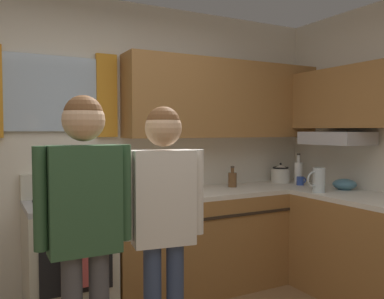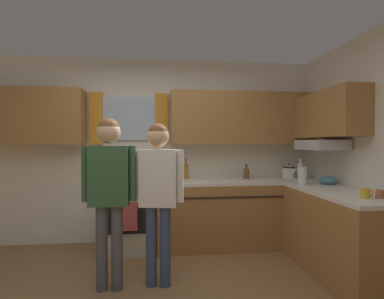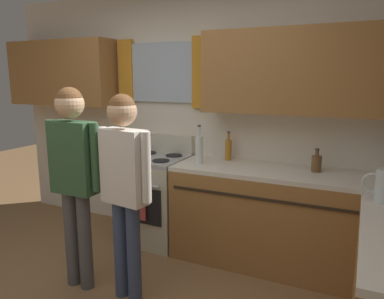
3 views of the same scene
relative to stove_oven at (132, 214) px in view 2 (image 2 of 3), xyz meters
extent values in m
cube|color=silver|center=(0.27, 0.36, 0.83)|extent=(4.60, 0.10, 2.60)
cube|color=silver|center=(-0.06, 0.29, 1.29)|extent=(0.73, 0.03, 0.62)
cube|color=orange|center=(-0.51, 0.28, 1.29)|extent=(0.18, 0.04, 0.72)
cube|color=orange|center=(0.39, 0.28, 1.29)|extent=(0.18, 0.04, 0.72)
cube|color=#9E6B38|center=(-1.34, 0.15, 1.29)|extent=(1.39, 0.32, 0.74)
cube|color=#9E6B38|center=(1.55, 0.15, 1.29)|extent=(2.05, 0.32, 0.74)
cube|color=#9E6B38|center=(2.41, -0.47, 1.28)|extent=(0.32, 1.26, 0.55)
cube|color=#B7B7BC|center=(2.35, -0.49, 0.91)|extent=(0.40, 0.60, 0.12)
cube|color=#9E6B38|center=(1.45, 0.00, -0.04)|extent=(2.24, 0.62, 0.86)
cube|color=silver|center=(1.45, 0.00, 0.41)|extent=(2.24, 0.62, 0.04)
cube|color=#9E6B38|center=(2.26, -1.02, -0.04)|extent=(0.62, 1.41, 0.86)
cube|color=silver|center=(2.26, -1.02, 0.41)|extent=(0.62, 1.41, 0.04)
cube|color=#2D2319|center=(1.45, -0.32, 0.25)|extent=(2.12, 0.01, 0.02)
cube|color=beige|center=(0.00, 0.00, -0.04)|extent=(0.63, 0.62, 0.86)
cube|color=black|center=(0.00, -0.32, 0.01)|extent=(0.51, 0.01, 0.36)
cylinder|color=#ADADB2|center=(0.00, -0.34, 0.23)|extent=(0.51, 0.02, 0.02)
cube|color=#ADADB2|center=(0.00, 0.00, 0.41)|extent=(0.63, 0.62, 0.04)
cube|color=beige|center=(0.00, 0.27, 0.53)|extent=(0.63, 0.08, 0.20)
cylinder|color=black|center=(-0.16, -0.14, 0.44)|extent=(0.17, 0.17, 0.01)
cylinder|color=black|center=(0.16, -0.14, 0.44)|extent=(0.17, 0.17, 0.01)
cylinder|color=black|center=(-0.16, 0.13, 0.44)|extent=(0.17, 0.17, 0.01)
cylinder|color=black|center=(0.16, 0.13, 0.44)|extent=(0.17, 0.17, 0.01)
cube|color=#CC4C4C|center=(0.00, -0.35, 0.05)|extent=(0.20, 0.02, 0.34)
cylinder|color=brown|center=(1.58, 0.09, 0.50)|extent=(0.08, 0.08, 0.14)
cylinder|color=brown|center=(1.58, 0.09, 0.60)|extent=(0.03, 0.03, 0.05)
cylinder|color=#3F382D|center=(1.58, 0.09, 0.63)|extent=(0.04, 0.04, 0.02)
cylinder|color=white|center=(2.33, -0.02, 0.54)|extent=(0.08, 0.08, 0.22)
cylinder|color=white|center=(2.33, -0.02, 0.69)|extent=(0.03, 0.03, 0.08)
cylinder|color=#3F382D|center=(2.33, -0.02, 0.74)|extent=(0.03, 0.03, 0.02)
cylinder|color=silver|center=(0.53, -0.06, 0.56)|extent=(0.07, 0.07, 0.26)
cylinder|color=silver|center=(0.53, -0.06, 0.74)|extent=(0.03, 0.03, 0.09)
cylinder|color=#3F382D|center=(0.53, -0.06, 0.79)|extent=(0.03, 0.03, 0.02)
cylinder|color=#B27223|center=(0.73, 0.20, 0.53)|extent=(0.06, 0.06, 0.20)
cylinder|color=#B27223|center=(0.73, 0.20, 0.67)|extent=(0.02, 0.02, 0.07)
cylinder|color=#3F382D|center=(0.73, 0.20, 0.71)|extent=(0.03, 0.03, 0.02)
cylinder|color=gold|center=(2.23, -1.42, 0.48)|extent=(0.08, 0.08, 0.09)
torus|color=gold|center=(2.28, -1.42, 0.48)|extent=(0.06, 0.01, 0.06)
cylinder|color=#B76642|center=(2.36, -1.44, 0.47)|extent=(0.07, 0.07, 0.08)
cylinder|color=#2D479E|center=(2.26, -0.12, 0.48)|extent=(0.07, 0.07, 0.08)
torus|color=#2D479E|center=(2.31, -0.12, 0.48)|extent=(0.06, 0.01, 0.06)
cylinder|color=silver|center=(2.24, 0.14, 0.50)|extent=(0.20, 0.20, 0.14)
cone|color=silver|center=(2.24, 0.14, 0.60)|extent=(0.18, 0.18, 0.05)
sphere|color=black|center=(2.24, 0.14, 0.63)|extent=(0.02, 0.02, 0.02)
cone|color=silver|center=(2.37, 0.14, 0.53)|extent=(0.09, 0.04, 0.07)
torus|color=black|center=(2.24, 0.14, 0.59)|extent=(0.17, 0.17, 0.02)
cylinder|color=silver|center=(2.08, -0.55, 0.54)|extent=(0.11, 0.11, 0.22)
torus|color=silver|center=(2.01, -0.55, 0.55)|extent=(0.14, 0.02, 0.14)
cylinder|color=teal|center=(2.41, -0.55, 0.45)|extent=(0.12, 0.12, 0.03)
ellipsoid|color=teal|center=(2.41, -0.55, 0.48)|extent=(0.22, 0.22, 0.10)
cylinder|color=#4C4C51|center=(-0.04, -1.04, -0.06)|extent=(0.11, 0.11, 0.81)
cylinder|color=#4C4C51|center=(-0.18, -1.04, -0.06)|extent=(0.11, 0.11, 0.81)
cube|color=#335938|center=(-0.11, -1.04, 0.62)|extent=(0.37, 0.16, 0.57)
cylinder|color=#335938|center=(0.11, -1.04, 0.65)|extent=(0.07, 0.07, 0.53)
cylinder|color=#335938|center=(-0.33, -1.04, 0.65)|extent=(0.07, 0.07, 0.53)
sphere|color=#DBAD84|center=(-0.11, -1.04, 1.04)|extent=(0.22, 0.22, 0.22)
sphere|color=brown|center=(-0.11, -1.04, 1.07)|extent=(0.20, 0.20, 0.20)
cylinder|color=#38476B|center=(0.43, -1.03, -0.08)|extent=(0.11, 0.11, 0.78)
cylinder|color=#38476B|center=(0.29, -1.01, -0.08)|extent=(0.11, 0.11, 0.78)
cube|color=white|center=(0.36, -1.02, 0.59)|extent=(0.38, 0.20, 0.56)
cylinder|color=white|center=(0.57, -1.05, 0.62)|extent=(0.07, 0.07, 0.51)
cylinder|color=white|center=(0.14, -0.99, 0.62)|extent=(0.07, 0.07, 0.51)
sphere|color=#DBAD84|center=(0.36, -1.02, 1.00)|extent=(0.22, 0.22, 0.22)
sphere|color=brown|center=(0.36, -1.02, 1.03)|extent=(0.20, 0.20, 0.20)
camera|label=1|loc=(-0.58, -3.13, 0.99)|focal=37.13mm
camera|label=2|loc=(0.39, -3.80, 0.93)|focal=26.56mm
camera|label=3|loc=(1.93, -3.17, 1.24)|focal=34.29mm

